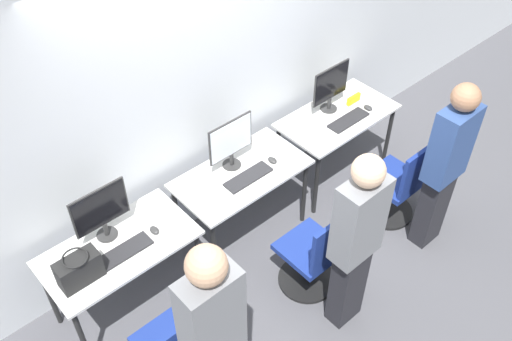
# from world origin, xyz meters

# --- Properties ---
(ground_plane) EXTENTS (20.00, 20.00, 0.00)m
(ground_plane) POSITION_xyz_m (0.00, 0.00, 0.00)
(ground_plane) COLOR #4C4C51
(wall_back) EXTENTS (12.00, 0.05, 2.80)m
(wall_back) POSITION_xyz_m (0.00, 0.73, 1.40)
(wall_back) COLOR silver
(wall_back) RESTS_ON ground_plane
(desk_left) EXTENTS (1.12, 0.61, 0.74)m
(desk_left) POSITION_xyz_m (-1.17, 0.30, 0.65)
(desk_left) COLOR silver
(desk_left) RESTS_ON ground_plane
(monitor_left) EXTENTS (0.43, 0.16, 0.46)m
(monitor_left) POSITION_xyz_m (-1.17, 0.45, 1.00)
(monitor_left) COLOR #2D2D2D
(monitor_left) RESTS_ON desk_left
(keyboard_left) EXTENTS (0.43, 0.14, 0.02)m
(keyboard_left) POSITION_xyz_m (-1.17, 0.22, 0.75)
(keyboard_left) COLOR #262628
(keyboard_left) RESTS_ON desk_left
(mouse_left) EXTENTS (0.06, 0.09, 0.03)m
(mouse_left) POSITION_xyz_m (-0.89, 0.24, 0.76)
(mouse_left) COLOR #333333
(mouse_left) RESTS_ON desk_left
(person_left) EXTENTS (0.36, 0.23, 1.74)m
(person_left) POSITION_xyz_m (-1.18, -0.83, 0.96)
(person_left) COLOR #232328
(person_left) RESTS_ON ground_plane
(desk_center) EXTENTS (1.12, 0.61, 0.74)m
(desk_center) POSITION_xyz_m (0.00, 0.30, 0.65)
(desk_center) COLOR silver
(desk_center) RESTS_ON ground_plane
(monitor_center) EXTENTS (0.43, 0.16, 0.46)m
(monitor_center) POSITION_xyz_m (0.00, 0.43, 1.00)
(monitor_center) COLOR #2D2D2D
(monitor_center) RESTS_ON desk_center
(keyboard_center) EXTENTS (0.43, 0.14, 0.02)m
(keyboard_center) POSITION_xyz_m (0.00, 0.22, 0.75)
(keyboard_center) COLOR #262628
(keyboard_center) RESTS_ON desk_center
(mouse_center) EXTENTS (0.06, 0.09, 0.03)m
(mouse_center) POSITION_xyz_m (0.28, 0.23, 0.76)
(mouse_center) COLOR #333333
(mouse_center) RESTS_ON desk_center
(office_chair_center) EXTENTS (0.48, 0.48, 0.89)m
(office_chair_center) POSITION_xyz_m (0.05, -0.51, 0.36)
(office_chair_center) COLOR black
(office_chair_center) RESTS_ON ground_plane
(person_center) EXTENTS (0.36, 0.22, 1.67)m
(person_center) POSITION_xyz_m (0.03, -0.88, 0.92)
(person_center) COLOR #232328
(person_center) RESTS_ON ground_plane
(desk_right) EXTENTS (1.12, 0.61, 0.74)m
(desk_right) POSITION_xyz_m (1.17, 0.30, 0.65)
(desk_right) COLOR silver
(desk_right) RESTS_ON ground_plane
(monitor_right) EXTENTS (0.43, 0.16, 0.46)m
(monitor_right) POSITION_xyz_m (1.17, 0.42, 1.00)
(monitor_right) COLOR #2D2D2D
(monitor_right) RESTS_ON desk_right
(keyboard_right) EXTENTS (0.43, 0.14, 0.02)m
(keyboard_right) POSITION_xyz_m (1.17, 0.18, 0.75)
(keyboard_right) COLOR #262628
(keyboard_right) RESTS_ON desk_right
(mouse_right) EXTENTS (0.06, 0.09, 0.03)m
(mouse_right) POSITION_xyz_m (1.45, 0.18, 0.76)
(mouse_right) COLOR #333333
(mouse_right) RESTS_ON desk_right
(office_chair_right) EXTENTS (0.48, 0.48, 0.89)m
(office_chair_right) POSITION_xyz_m (1.18, -0.46, 0.36)
(office_chair_right) COLOR black
(office_chair_right) RESTS_ON ground_plane
(person_right) EXTENTS (0.36, 0.22, 1.65)m
(person_right) POSITION_xyz_m (1.18, -0.83, 0.90)
(person_right) COLOR #232328
(person_right) RESTS_ON ground_plane
(handbag) EXTENTS (0.30, 0.18, 0.25)m
(handbag) POSITION_xyz_m (-1.51, 0.21, 0.86)
(handbag) COLOR black
(handbag) RESTS_ON desk_left
(placard_right) EXTENTS (0.16, 0.03, 0.08)m
(placard_right) POSITION_xyz_m (1.42, 0.33, 0.78)
(placard_right) COLOR yellow
(placard_right) RESTS_ON desk_right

